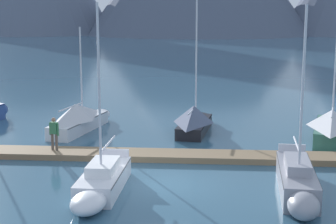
# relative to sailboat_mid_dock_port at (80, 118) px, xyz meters

# --- Properties ---
(ground_plane) EXTENTS (700.00, 700.00, 0.00)m
(ground_plane) POSITION_rel_sailboat_mid_dock_port_xyz_m (5.62, -10.14, -0.84)
(ground_plane) COLOR #335B75
(dock) EXTENTS (29.14, 3.22, 0.30)m
(dock) POSITION_rel_sailboat_mid_dock_port_xyz_m (5.62, -6.14, -0.69)
(dock) COLOR #846B4C
(dock) RESTS_ON ground
(sailboat_mid_dock_port) EXTENTS (3.11, 7.33, 6.40)m
(sailboat_mid_dock_port) POSITION_rel_sailboat_mid_dock_port_xyz_m (0.00, 0.00, 0.00)
(sailboat_mid_dock_port) COLOR silver
(sailboat_mid_dock_port) RESTS_ON ground
(sailboat_mid_dock_starboard) EXTENTS (1.83, 5.98, 7.56)m
(sailboat_mid_dock_starboard) POSITION_rel_sailboat_mid_dock_port_xyz_m (3.15, -11.46, -0.33)
(sailboat_mid_dock_starboard) COLOR white
(sailboat_mid_dock_starboard) RESTS_ON ground
(sailboat_far_berth) EXTENTS (2.56, 6.41, 8.99)m
(sailboat_far_berth) POSITION_rel_sailboat_mid_dock_port_xyz_m (7.15, -0.07, -0.02)
(sailboat_far_berth) COLOR black
(sailboat_far_berth) RESTS_ON ground
(sailboat_outer_slip) EXTENTS (2.03, 6.50, 7.47)m
(sailboat_outer_slip) POSITION_rel_sailboat_mid_dock_port_xyz_m (10.98, -11.43, -0.23)
(sailboat_outer_slip) COLOR #93939E
(sailboat_outer_slip) RESTS_ON ground
(sailboat_end_of_dock) EXTENTS (3.67, 7.17, 8.16)m
(sailboat_end_of_dock) POSITION_rel_sailboat_mid_dock_port_xyz_m (15.04, -1.73, 0.03)
(sailboat_end_of_dock) COLOR #336B56
(sailboat_end_of_dock) RESTS_ON ground
(person_on_dock) EXTENTS (0.54, 0.36, 1.69)m
(person_on_dock) POSITION_rel_sailboat_mid_dock_port_xyz_m (-0.13, -5.81, 0.42)
(person_on_dock) COLOR brown
(person_on_dock) RESTS_ON dock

